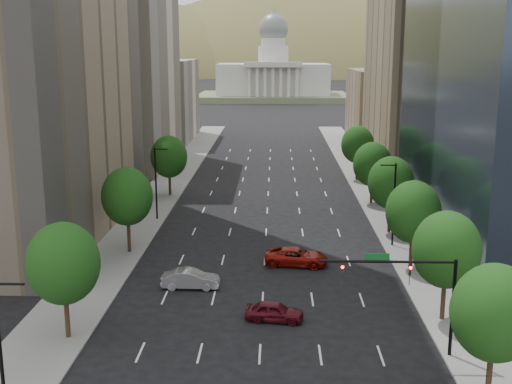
# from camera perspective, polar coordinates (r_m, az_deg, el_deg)

# --- Properties ---
(sidewalk_left) EXTENTS (6.00, 200.00, 0.15)m
(sidewalk_left) POSITION_cam_1_polar(r_m,az_deg,el_deg) (75.46, -10.96, -3.37)
(sidewalk_left) COLOR slate
(sidewalk_left) RESTS_ON ground
(sidewalk_right) EXTENTS (6.00, 200.00, 0.15)m
(sidewalk_right) POSITION_cam_1_polar(r_m,az_deg,el_deg) (75.07, 12.85, -3.55)
(sidewalk_right) COLOR slate
(sidewalk_right) RESTS_ON ground
(midrise_cream_left) EXTENTS (14.00, 30.00, 35.00)m
(midrise_cream_left) POSITION_cam_1_polar(r_m,az_deg,el_deg) (116.67, -11.34, 10.91)
(midrise_cream_left) COLOR beige
(midrise_cream_left) RESTS_ON ground
(filler_left) EXTENTS (14.00, 26.00, 18.00)m
(filler_left) POSITION_cam_1_polar(r_m,az_deg,el_deg) (149.44, -8.37, 8.09)
(filler_left) COLOR beige
(filler_left) RESTS_ON ground
(parking_tan_right) EXTENTS (14.00, 30.00, 30.00)m
(parking_tan_right) POSITION_cam_1_polar(r_m,az_deg,el_deg) (113.43, 14.16, 9.46)
(parking_tan_right) COLOR #8C7759
(parking_tan_right) RESTS_ON ground
(filler_right) EXTENTS (14.00, 26.00, 16.00)m
(filler_right) POSITION_cam_1_polar(r_m,az_deg,el_deg) (146.25, 11.28, 7.49)
(filler_right) COLOR #8C7759
(filler_right) RESTS_ON ground
(tree_right_0) EXTENTS (5.20, 5.20, 8.39)m
(tree_right_0) POSITION_cam_1_polar(r_m,az_deg,el_deg) (40.97, 20.47, -10.05)
(tree_right_0) COLOR #382316
(tree_right_0) RESTS_ON ground
(tree_right_1) EXTENTS (5.20, 5.20, 8.75)m
(tree_right_1) POSITION_cam_1_polar(r_m,az_deg,el_deg) (50.74, 16.60, -4.95)
(tree_right_1) COLOR #382316
(tree_right_1) RESTS_ON ground
(tree_right_2) EXTENTS (5.20, 5.20, 8.61)m
(tree_right_2) POSITION_cam_1_polar(r_m,az_deg,el_deg) (62.00, 13.82, -1.74)
(tree_right_2) COLOR #382316
(tree_right_2) RESTS_ON ground
(tree_right_3) EXTENTS (5.20, 5.20, 8.89)m
(tree_right_3) POSITION_cam_1_polar(r_m,az_deg,el_deg) (73.40, 11.92, 0.81)
(tree_right_3) COLOR #382316
(tree_right_3) RESTS_ON ground
(tree_right_4) EXTENTS (5.20, 5.20, 8.46)m
(tree_right_4) POSITION_cam_1_polar(r_m,az_deg,el_deg) (87.04, 10.32, 2.43)
(tree_right_4) COLOR #382316
(tree_right_4) RESTS_ON ground
(tree_right_5) EXTENTS (5.20, 5.20, 8.75)m
(tree_right_5) POSITION_cam_1_polar(r_m,az_deg,el_deg) (102.64, 9.03, 4.19)
(tree_right_5) COLOR #382316
(tree_right_5) RESTS_ON ground
(tree_left_0) EXTENTS (5.20, 5.20, 8.75)m
(tree_left_0) POSITION_cam_1_polar(r_m,az_deg,el_deg) (47.65, -16.77, -6.11)
(tree_left_0) COLOR #382316
(tree_left_0) RESTS_ON ground
(tree_left_1) EXTENTS (5.20, 5.20, 8.97)m
(tree_left_1) POSITION_cam_1_polar(r_m,az_deg,el_deg) (66.12, -11.40, -0.40)
(tree_left_1) COLOR #382316
(tree_left_1) RESTS_ON ground
(tree_left_2) EXTENTS (5.20, 5.20, 8.68)m
(tree_left_2) POSITION_cam_1_polar(r_m,az_deg,el_deg) (91.20, -7.75, 3.13)
(tree_left_2) COLOR #382316
(tree_left_2) RESTS_ON ground
(streetlight_rn) EXTENTS (1.70, 0.20, 9.00)m
(streetlight_rn) POSITION_cam_1_polar(r_m,az_deg,el_deg) (68.73, 12.14, -0.90)
(streetlight_rn) COLOR black
(streetlight_rn) RESTS_ON ground
(streetlight_ls) EXTENTS (1.70, 0.20, 9.00)m
(streetlight_ls) POSITION_cam_1_polar(r_m,az_deg,el_deg) (37.43, -21.70, -13.28)
(streetlight_ls) COLOR black
(streetlight_ls) RESTS_ON ground
(streetlight_ln) EXTENTS (1.70, 0.20, 9.00)m
(streetlight_ln) POSITION_cam_1_polar(r_m,az_deg,el_deg) (78.67, -8.86, 0.95)
(streetlight_ln) COLOR black
(streetlight_ln) RESTS_ON ground
(traffic_signal) EXTENTS (9.12, 0.40, 7.38)m
(traffic_signal) POSITION_cam_1_polar(r_m,az_deg,el_deg) (44.59, 14.14, -8.04)
(traffic_signal) COLOR black
(traffic_signal) RESTS_ON ground
(capitol) EXTENTS (60.00, 40.00, 35.20)m
(capitol) POSITION_cam_1_polar(r_m,az_deg,el_deg) (260.69, 1.54, 10.05)
(capitol) COLOR #596647
(capitol) RESTS_ON ground
(foothills) EXTENTS (720.00, 413.00, 263.00)m
(foothills) POSITION_cam_1_polar(r_m,az_deg,el_deg) (613.82, 4.90, 7.20)
(foothills) COLOR olive
(foothills) RESTS_ON ground
(car_maroon) EXTENTS (4.73, 2.38, 1.54)m
(car_maroon) POSITION_cam_1_polar(r_m,az_deg,el_deg) (50.37, 1.66, -10.58)
(car_maroon) COLOR #470B13
(car_maroon) RESTS_ON ground
(car_silver) EXTENTS (5.09, 1.79, 1.68)m
(car_silver) POSITION_cam_1_polar(r_m,az_deg,el_deg) (57.06, -5.84, -7.71)
(car_silver) COLOR gray
(car_silver) RESTS_ON ground
(car_red_far) EXTENTS (6.45, 3.53, 1.71)m
(car_red_far) POSITION_cam_1_polar(r_m,az_deg,el_deg) (62.64, 3.62, -5.76)
(car_red_far) COLOR maroon
(car_red_far) RESTS_ON ground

